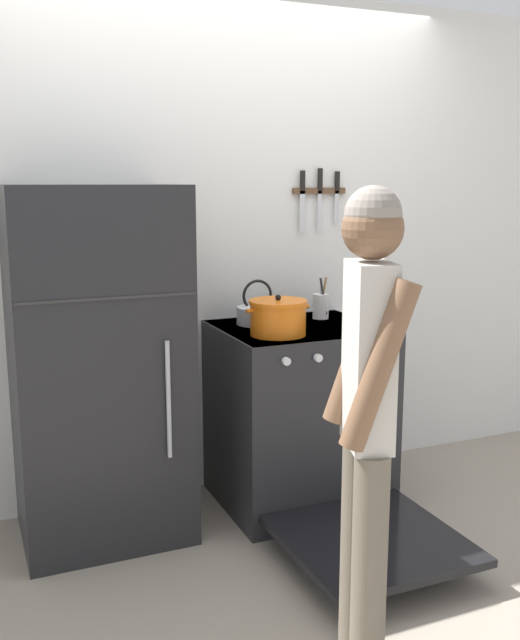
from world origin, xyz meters
The scene contains 9 objects.
ground_plane centered at (0.00, 0.00, 0.00)m, with size 14.00×14.00×0.00m, color gray.
wall_back centered at (0.00, 0.03, 1.27)m, with size 10.00×0.06×2.55m.
refrigerator centered at (-0.68, -0.30, 0.80)m, with size 0.74×0.63×1.60m.
stove_range centered at (0.30, -0.38, 0.45)m, with size 0.79×1.42×0.91m.
dutch_oven_pot centered at (0.12, -0.48, 0.99)m, with size 0.31×0.27×0.19m.
tea_kettle centered at (0.14, -0.21, 0.97)m, with size 0.26×0.21×0.23m.
utensil_jar centered at (0.50, -0.20, 0.98)m, with size 0.08×0.08×0.22m.
person centered at (-0.07, -1.59, 0.91)m, with size 0.32×0.37×1.60m.
wall_knife_strip centered at (0.57, -0.02, 1.57)m, with size 0.31×0.03×0.34m.
Camera 1 is at (-1.23, -3.44, 1.61)m, focal length 40.00 mm.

